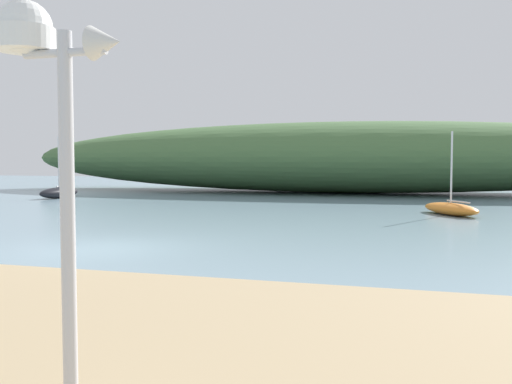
{
  "coord_description": "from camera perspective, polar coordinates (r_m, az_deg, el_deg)",
  "views": [
    {
      "loc": [
        8.07,
        -13.04,
        2.33
      ],
      "look_at": [
        3.58,
        2.34,
        1.43
      ],
      "focal_mm": 39.62,
      "sensor_mm": 36.0,
      "label": 1
    }
  ],
  "objects": [
    {
      "name": "ground_plane",
      "position": [
        15.51,
        -15.37,
        -5.54
      ],
      "size": [
        120.0,
        120.0,
        0.0
      ],
      "primitive_type": "plane",
      "color": "#7A99A8"
    },
    {
      "name": "distant_hill",
      "position": [
        41.61,
        8.22,
        3.5
      ],
      "size": [
        49.75,
        12.37,
        5.12
      ],
      "primitive_type": "ellipsoid",
      "color": "#476B3D",
      "rests_on": "ground"
    },
    {
      "name": "mast_structure",
      "position": [
        5.04,
        -20.79,
        10.91
      ],
      "size": [
        1.13,
        0.49,
        3.45
      ],
      "color": "silver",
      "rests_on": "beach_sand"
    },
    {
      "name": "sailboat_by_sandbar",
      "position": [
        25.53,
        19.06,
        -1.58
      ],
      "size": [
        2.83,
        3.62,
        3.57
      ],
      "color": "orange",
      "rests_on": "ground"
    },
    {
      "name": "sailboat_centre_water",
      "position": [
        36.87,
        -19.25,
        -0.04
      ],
      "size": [
        1.22,
        3.41,
        3.79
      ],
      "color": "black",
      "rests_on": "ground"
    }
  ]
}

